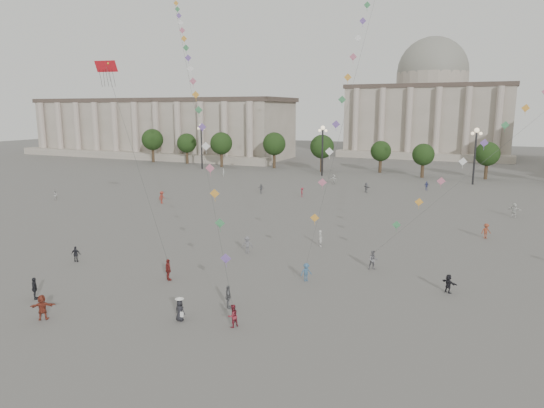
% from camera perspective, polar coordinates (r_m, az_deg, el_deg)
% --- Properties ---
extents(ground, '(360.00, 360.00, 0.00)m').
position_cam_1_polar(ground, '(36.14, -6.32, -11.90)').
color(ground, '#565451').
rests_on(ground, ground).
extents(hall_west, '(84.00, 26.22, 17.20)m').
position_cam_1_polar(hall_west, '(153.30, -13.16, 8.72)').
color(hall_west, gray).
rests_on(hall_west, ground).
extents(hall_central, '(48.30, 34.30, 35.50)m').
position_cam_1_polar(hall_central, '(158.78, 18.07, 10.64)').
color(hall_central, gray).
rests_on(hall_central, ground).
extents(tree_row, '(137.12, 5.12, 8.00)m').
position_cam_1_polar(tree_row, '(108.34, 14.88, 6.15)').
color(tree_row, '#3B2C1D').
rests_on(tree_row, ground).
extents(lamp_post_far_west, '(2.00, 0.90, 10.65)m').
position_cam_1_polar(lamp_post_far_west, '(116.68, -8.32, 7.70)').
color(lamp_post_far_west, '#262628').
rests_on(lamp_post_far_west, ground).
extents(lamp_post_mid_west, '(2.00, 0.90, 10.65)m').
position_cam_1_polar(lamp_post_mid_west, '(103.91, 5.97, 7.35)').
color(lamp_post_mid_west, '#262628').
rests_on(lamp_post_mid_west, ground).
extents(lamp_post_mid_east, '(2.00, 0.90, 10.65)m').
position_cam_1_polar(lamp_post_mid_east, '(98.90, 22.84, 6.35)').
color(lamp_post_mid_east, '#262628').
rests_on(lamp_post_mid_east, ground).
extents(person_crowd_0, '(0.98, 0.76, 1.54)m').
position_cam_1_polar(person_crowd_0, '(89.74, 17.72, 2.06)').
color(person_crowd_0, '#3A4083').
rests_on(person_crowd_0, ground).
extents(person_crowd_1, '(0.93, 0.90, 1.51)m').
position_cam_1_polar(person_crowd_1, '(83.72, -24.11, 0.98)').
color(person_crowd_1, '#B7B6B2').
rests_on(person_crowd_1, ground).
extents(person_crowd_2, '(0.76, 1.24, 1.87)m').
position_cam_1_polar(person_crowd_2, '(75.21, -12.84, 0.77)').
color(person_crowd_2, maroon).
rests_on(person_crowd_2, ground).
extents(person_crowd_3, '(1.38, 1.16, 1.49)m').
position_cam_1_polar(person_crowd_3, '(40.59, 20.04, -8.79)').
color(person_crowd_3, black).
rests_on(person_crowd_3, ground).
extents(person_crowd_4, '(1.65, 1.40, 1.79)m').
position_cam_1_polar(person_crowd_4, '(93.51, 7.27, 2.92)').
color(person_crowd_4, silver).
rests_on(person_crowd_4, ground).
extents(person_crowd_6, '(1.25, 0.94, 1.71)m').
position_cam_1_polar(person_crowd_6, '(48.28, -2.93, -4.80)').
color(person_crowd_6, slate).
rests_on(person_crowd_6, ground).
extents(person_crowd_7, '(1.81, 1.00, 1.86)m').
position_cam_1_polar(person_crowd_7, '(71.77, 26.59, -0.64)').
color(person_crowd_7, silver).
rests_on(person_crowd_7, ground).
extents(person_crowd_8, '(1.26, 1.12, 1.69)m').
position_cam_1_polar(person_crowd_8, '(58.59, 23.88, -2.92)').
color(person_crowd_8, brown).
rests_on(person_crowd_8, ground).
extents(person_crowd_10, '(0.68, 0.70, 1.61)m').
position_cam_1_polar(person_crowd_10, '(103.99, -5.73, 3.73)').
color(person_crowd_10, beige).
rests_on(person_crowd_10, ground).
extents(person_crowd_12, '(1.53, 1.40, 1.70)m').
position_cam_1_polar(person_crowd_12, '(84.79, 11.04, 1.93)').
color(person_crowd_12, slate).
rests_on(person_crowd_12, ground).
extents(person_crowd_13, '(0.70, 0.74, 1.70)m').
position_cam_1_polar(person_crowd_13, '(50.87, 5.72, -4.03)').
color(person_crowd_13, beige).
rests_on(person_crowd_13, ground).
extents(person_crowd_16, '(1.03, 0.76, 1.62)m').
position_cam_1_polar(person_crowd_16, '(82.09, -1.30, 1.81)').
color(person_crowd_16, slate).
rests_on(person_crowd_16, ground).
extents(person_crowd_17, '(0.96, 1.14, 1.54)m').
position_cam_1_polar(person_crowd_17, '(79.01, 3.57, 1.39)').
color(person_crowd_17, '#9D2A3C').
rests_on(person_crowd_17, ground).
extents(tourist_0, '(1.14, 0.98, 1.84)m').
position_cam_1_polar(tourist_0, '(41.65, -12.10, -7.58)').
color(tourist_0, maroon).
rests_on(tourist_0, ground).
extents(tourist_1, '(1.04, 0.95, 1.71)m').
position_cam_1_polar(tourist_1, '(40.98, -26.14, -8.91)').
color(tourist_1, black).
rests_on(tourist_1, ground).
extents(tourist_2, '(1.62, 1.40, 1.76)m').
position_cam_1_polar(tourist_2, '(37.02, -25.40, -10.92)').
color(tourist_2, brown).
rests_on(tourist_2, ground).
extents(tourist_3, '(0.91, 1.06, 1.71)m').
position_cam_1_polar(tourist_3, '(35.50, -5.16, -10.82)').
color(tourist_3, slate).
rests_on(tourist_3, ground).
extents(tourist_4, '(0.95, 0.65, 1.49)m').
position_cam_1_polar(tourist_4, '(49.11, -22.08, -5.49)').
color(tourist_4, black).
rests_on(tourist_4, ground).
extents(kite_flyer_0, '(0.85, 0.93, 1.54)m').
position_cam_1_polar(kite_flyer_0, '(32.69, -4.64, -12.98)').
color(kite_flyer_0, maroon).
rests_on(kite_flyer_0, ground).
extents(kite_flyer_1, '(1.11, 1.10, 1.54)m').
position_cam_1_polar(kite_flyer_1, '(40.74, 4.05, -8.00)').
color(kite_flyer_1, '#395E81').
rests_on(kite_flyer_1, ground).
extents(kite_flyer_2, '(1.03, 0.95, 1.72)m').
position_cam_1_polar(kite_flyer_2, '(44.39, 11.81, -6.47)').
color(kite_flyer_2, slate).
rests_on(kite_flyer_2, ground).
extents(hat_person, '(0.75, 0.60, 1.69)m').
position_cam_1_polar(hat_person, '(34.01, -10.79, -12.09)').
color(hat_person, black).
rests_on(hat_person, ground).
extents(dragon_kite, '(6.28, 3.21, 20.21)m').
position_cam_1_polar(dragon_kite, '(50.32, -18.80, 14.12)').
color(dragon_kite, red).
rests_on(dragon_kite, ground).
extents(kite_train_west, '(39.65, 50.03, 75.44)m').
position_cam_1_polar(kite_train_west, '(64.22, -10.28, 18.00)').
color(kite_train_west, '#3F3F3F').
rests_on(kite_train_west, ground).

